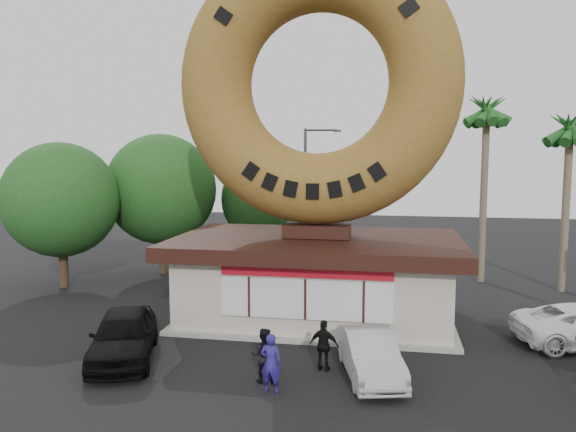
% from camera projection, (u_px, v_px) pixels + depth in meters
% --- Properties ---
extents(ground, '(90.00, 90.00, 0.00)m').
position_uv_depth(ground, '(291.00, 375.00, 16.68)').
color(ground, black).
rests_on(ground, ground).
extents(donut_shop, '(11.20, 7.20, 3.80)m').
position_uv_depth(donut_shop, '(317.00, 275.00, 22.34)').
color(donut_shop, '#B8AE9D').
rests_on(donut_shop, ground).
extents(giant_donut, '(10.90, 2.78, 10.90)m').
position_uv_depth(giant_donut, '(318.00, 83.00, 21.54)').
color(giant_donut, olive).
rests_on(giant_donut, donut_shop).
extents(tree_west, '(6.00, 6.00, 7.65)m').
position_uv_depth(tree_west, '(161.00, 189.00, 30.58)').
color(tree_west, '#473321').
rests_on(tree_west, ground).
extents(tree_mid, '(5.20, 5.20, 6.63)m').
position_uv_depth(tree_mid, '(267.00, 199.00, 31.62)').
color(tree_mid, '#473321').
rests_on(tree_mid, ground).
extents(tree_far, '(5.60, 5.60, 7.14)m').
position_uv_depth(tree_far, '(61.00, 200.00, 27.33)').
color(tree_far, '#473321').
rests_on(tree_far, ground).
extents(palm_near, '(2.60, 2.60, 9.75)m').
position_uv_depth(palm_near, '(487.00, 117.00, 28.11)').
color(palm_near, '#726651').
rests_on(palm_near, ground).
extents(palm_far, '(2.60, 2.60, 8.75)m').
position_uv_depth(palm_far, '(570.00, 134.00, 26.12)').
color(palm_far, '#726651').
rests_on(palm_far, ground).
extents(street_lamp, '(2.11, 0.20, 8.00)m').
position_uv_depth(street_lamp, '(308.00, 190.00, 32.17)').
color(street_lamp, '#59595E').
rests_on(street_lamp, ground).
extents(person_left, '(0.64, 0.45, 1.66)m').
position_uv_depth(person_left, '(271.00, 363.00, 15.42)').
color(person_left, navy).
rests_on(person_left, ground).
extents(person_center, '(0.83, 0.67, 1.59)m').
position_uv_depth(person_center, '(264.00, 355.00, 16.12)').
color(person_center, black).
rests_on(person_center, ground).
extents(person_right, '(0.96, 0.51, 1.56)m').
position_uv_depth(person_right, '(324.00, 346.00, 16.97)').
color(person_right, black).
rests_on(person_right, ground).
extents(car_black, '(3.29, 5.04, 1.60)m').
position_uv_depth(car_black, '(123.00, 335.00, 17.89)').
color(car_black, black).
rests_on(car_black, ground).
extents(car_silver, '(2.34, 4.25, 1.33)m').
position_uv_depth(car_silver, '(370.00, 354.00, 16.55)').
color(car_silver, '#B0AFB4').
rests_on(car_silver, ground).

